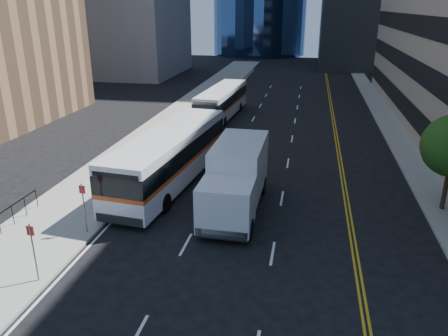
% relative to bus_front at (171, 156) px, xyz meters
% --- Properties ---
extents(ground, '(160.00, 160.00, 0.00)m').
position_rel_bus_front_xyz_m(ground, '(6.36, -8.94, -1.79)').
color(ground, black).
rests_on(ground, ground).
extents(sidewalk_west, '(5.00, 90.00, 0.15)m').
position_rel_bus_front_xyz_m(sidewalk_west, '(-4.14, 16.06, -1.72)').
color(sidewalk_west, gray).
rests_on(sidewalk_west, ground).
extents(sidewalk_east, '(2.00, 90.00, 0.15)m').
position_rel_bus_front_xyz_m(sidewalk_east, '(15.36, 16.06, -1.72)').
color(sidewalk_east, gray).
rests_on(sidewalk_east, ground).
extents(bus_front, '(4.05, 12.94, 3.28)m').
position_rel_bus_front_xyz_m(bus_front, '(0.00, 0.00, 0.00)').
color(bus_front, silver).
rests_on(bus_front, ground).
extents(bus_rear, '(3.16, 11.19, 2.85)m').
position_rel_bus_front_xyz_m(bus_rear, '(-0.24, 17.13, -0.24)').
color(bus_rear, silver).
rests_on(bus_rear, ground).
extents(box_truck, '(2.65, 7.42, 3.54)m').
position_rel_bus_front_xyz_m(box_truck, '(4.53, -2.97, 0.07)').
color(box_truck, silver).
rests_on(box_truck, ground).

